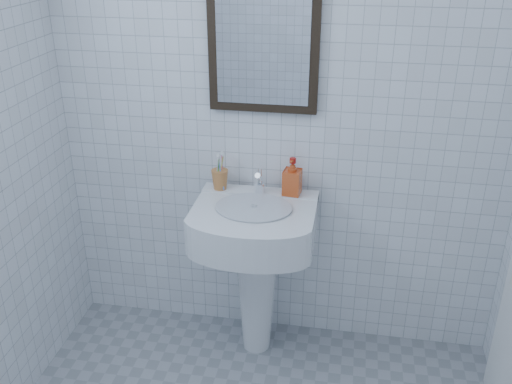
# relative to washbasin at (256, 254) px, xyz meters

# --- Properties ---
(wall_back) EXTENTS (2.20, 0.02, 2.50)m
(wall_back) POSITION_rel_washbasin_xyz_m (0.09, 0.21, 0.67)
(wall_back) COLOR silver
(wall_back) RESTS_ON ground
(washbasin) EXTENTS (0.56, 0.41, 0.87)m
(washbasin) POSITION_rel_washbasin_xyz_m (0.00, 0.00, 0.00)
(washbasin) COLOR white
(washbasin) RESTS_ON ground
(faucet) EXTENTS (0.05, 0.11, 0.13)m
(faucet) POSITION_rel_washbasin_xyz_m (0.00, 0.10, 0.33)
(faucet) COLOR white
(faucet) RESTS_ON washbasin
(toothbrush_cup) EXTENTS (0.09, 0.09, 0.10)m
(toothbrush_cup) POSITION_rel_washbasin_xyz_m (-0.20, 0.12, 0.33)
(toothbrush_cup) COLOR #C17439
(toothbrush_cup) RESTS_ON washbasin
(soap_dispenser) EXTENTS (0.09, 0.09, 0.18)m
(soap_dispenser) POSITION_rel_washbasin_xyz_m (0.15, 0.12, 0.37)
(soap_dispenser) COLOR red
(soap_dispenser) RESTS_ON washbasin
(wall_mirror) EXTENTS (0.50, 0.04, 0.62)m
(wall_mirror) POSITION_rel_washbasin_xyz_m (-0.00, 0.19, 0.97)
(wall_mirror) COLOR black
(wall_mirror) RESTS_ON wall_back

